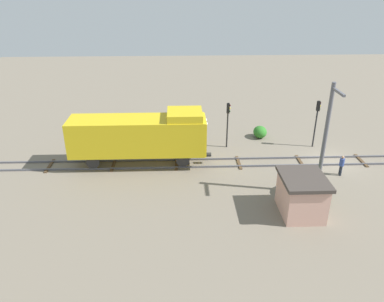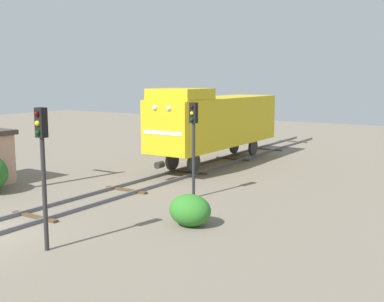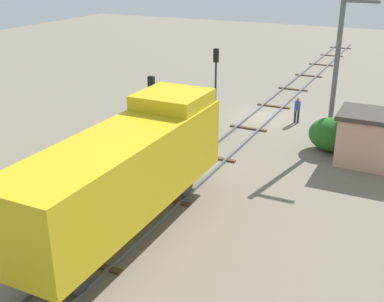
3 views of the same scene
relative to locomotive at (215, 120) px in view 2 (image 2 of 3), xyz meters
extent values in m
cube|color=#4C3823|center=(0.00, -13.60, -2.73)|extent=(2.40, 0.24, 0.09)
cube|color=#4C3823|center=(0.00, -8.26, -2.73)|extent=(2.40, 0.24, 0.09)
cube|color=#4C3823|center=(0.00, -2.92, -2.73)|extent=(2.40, 0.24, 0.09)
cube|color=#4C3823|center=(0.00, 2.42, -2.73)|extent=(2.40, 0.24, 0.09)
cube|color=#4C3823|center=(0.00, 7.76, -2.73)|extent=(2.40, 0.24, 0.09)
cube|color=#4C3823|center=(0.00, 13.10, -2.73)|extent=(2.40, 0.24, 0.09)
cube|color=gold|center=(0.00, 0.24, -0.06)|extent=(2.90, 11.00, 2.90)
cube|color=gold|center=(0.00, -3.66, 1.69)|extent=(2.75, 2.80, 0.60)
cube|color=gold|center=(0.00, -5.31, -0.06)|extent=(2.84, 0.10, 2.84)
cube|color=white|center=(0.00, -5.35, -0.26)|extent=(2.46, 0.06, 0.20)
sphere|color=white|center=(-0.45, -5.36, 1.04)|extent=(0.28, 0.28, 0.28)
sphere|color=white|center=(0.45, -5.36, 1.04)|extent=(0.28, 0.28, 0.28)
cylinder|color=#262628|center=(0.00, -5.61, -1.91)|extent=(0.36, 0.50, 0.36)
cylinder|color=#262628|center=(-0.72, -3.46, -2.06)|extent=(0.18, 1.10, 1.10)
cylinder|color=#262628|center=(0.72, -3.46, -2.06)|extent=(0.18, 1.10, 1.10)
cylinder|color=#262628|center=(-0.72, 3.94, -2.06)|extent=(0.18, 1.10, 1.10)
cylinder|color=#262628|center=(0.72, 3.94, -2.06)|extent=(0.18, 1.10, 1.10)
cylinder|color=#262628|center=(3.20, -15.72, -0.56)|extent=(0.14, 0.14, 4.43)
cube|color=black|center=(3.20, -15.72, 1.21)|extent=(0.32, 0.24, 0.90)
sphere|color=#390606|center=(3.20, -15.86, 1.48)|extent=(0.16, 0.16, 0.16)
sphere|color=yellow|center=(3.20, -15.86, 1.20)|extent=(0.16, 0.16, 0.16)
sphere|color=black|center=(3.20, -15.86, 0.92)|extent=(0.16, 0.16, 0.16)
cylinder|color=#262628|center=(3.40, -7.62, -0.64)|extent=(0.14, 0.14, 4.26)
cube|color=black|center=(3.40, -7.62, 1.03)|extent=(0.32, 0.24, 0.90)
sphere|color=#390606|center=(3.40, -7.76, 1.30)|extent=(0.16, 0.16, 0.16)
sphere|color=yellow|center=(3.40, -7.76, 1.02)|extent=(0.16, 0.16, 0.16)
sphere|color=black|center=(3.40, -7.76, 0.74)|extent=(0.16, 0.16, 0.16)
ellipsoid|color=#2D7426|center=(5.56, -11.19, -2.19)|extent=(1.60, 1.31, 1.16)
camera|label=1|loc=(-28.41, -3.17, 11.75)|focal=35.00mm
camera|label=2|loc=(14.80, -25.27, 2.51)|focal=45.00mm
camera|label=3|loc=(-9.35, 13.61, 7.25)|focal=45.00mm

